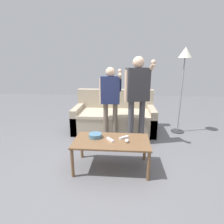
# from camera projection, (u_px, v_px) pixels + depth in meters

# --- Properties ---
(ground_plane) EXTENTS (12.00, 12.00, 0.00)m
(ground_plane) POSITION_uv_depth(u_px,v_px,m) (110.00, 163.00, 2.84)
(ground_plane) COLOR slate
(couch) EXTENTS (1.81, 0.92, 0.91)m
(couch) POSITION_uv_depth(u_px,v_px,m) (114.00, 117.00, 4.16)
(couch) COLOR #B7A88E
(couch) RESTS_ON ground
(coffee_table) EXTENTS (1.09, 0.59, 0.45)m
(coffee_table) POSITION_uv_depth(u_px,v_px,m) (111.00, 143.00, 2.61)
(coffee_table) COLOR brown
(coffee_table) RESTS_ON ground
(snack_bowl) EXTENTS (0.20, 0.20, 0.06)m
(snack_bowl) POSITION_uv_depth(u_px,v_px,m) (95.00, 136.00, 2.69)
(snack_bowl) COLOR teal
(snack_bowl) RESTS_ON coffee_table
(game_remote_nunchuk) EXTENTS (0.06, 0.09, 0.05)m
(game_remote_nunchuk) POSITION_uv_depth(u_px,v_px,m) (127.00, 141.00, 2.54)
(game_remote_nunchuk) COLOR white
(game_remote_nunchuk) RESTS_ON coffee_table
(floor_lamp) EXTENTS (0.28, 0.28, 1.84)m
(floor_lamp) POSITION_uv_depth(u_px,v_px,m) (185.00, 62.00, 3.71)
(floor_lamp) COLOR #2D2D33
(floor_lamp) RESTS_ON ground
(player_center) EXTENTS (0.43, 0.28, 1.45)m
(player_center) POSITION_uv_depth(u_px,v_px,m) (110.00, 95.00, 3.49)
(player_center) COLOR #756656
(player_center) RESTS_ON ground
(player_right) EXTENTS (0.52, 0.32, 1.64)m
(player_right) POSITION_uv_depth(u_px,v_px,m) (137.00, 91.00, 3.25)
(player_right) COLOR #47474C
(player_right) RESTS_ON ground
(game_remote_wand_near) EXTENTS (0.12, 0.14, 0.03)m
(game_remote_wand_near) POSITION_uv_depth(u_px,v_px,m) (110.00, 140.00, 2.58)
(game_remote_wand_near) COLOR white
(game_remote_wand_near) RESTS_ON coffee_table
(game_remote_wand_far) EXTENTS (0.15, 0.12, 0.03)m
(game_remote_wand_far) POSITION_uv_depth(u_px,v_px,m) (124.00, 137.00, 2.66)
(game_remote_wand_far) COLOR white
(game_remote_wand_far) RESTS_ON coffee_table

